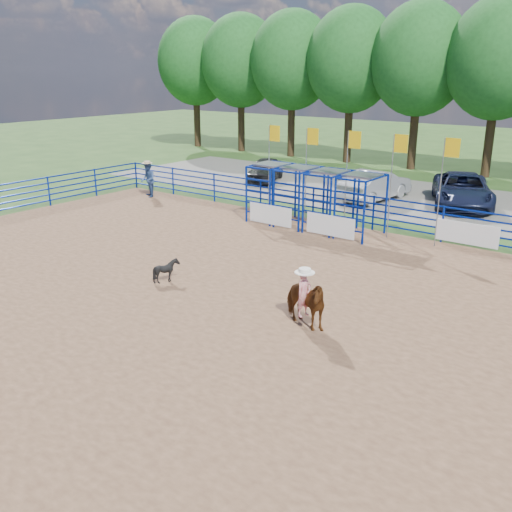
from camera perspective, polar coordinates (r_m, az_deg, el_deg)
name	(u,v)px	position (r m, az deg, el deg)	size (l,w,h in m)	color
ground	(220,302)	(17.02, -3.58, -4.64)	(120.00, 120.00, 0.00)	#3C5F26
arena_dirt	(220,302)	(17.02, -3.58, -4.60)	(30.00, 20.00, 0.02)	#855F42
gravel_strip	(433,201)	(31.31, 17.24, 5.24)	(40.00, 10.00, 0.01)	gray
horse_and_rider	(304,298)	(15.17, 4.81, -4.25)	(1.81, 1.16, 2.26)	#5C3012
calf	(166,270)	(18.60, -8.94, -1.43)	(0.64, 0.71, 0.79)	black
spectator_cowboy	(148,179)	(31.30, -10.75, 7.55)	(1.14, 1.08, 1.91)	navy
car_a	(265,170)	(35.33, 0.90, 8.62)	(1.65, 4.09, 1.39)	black
car_b	(374,185)	(30.66, 11.76, 6.96)	(1.69, 4.85, 1.60)	#94979C
car_c	(462,190)	(30.56, 19.94, 6.23)	(2.68, 5.81, 1.62)	#151B36
perimeter_fence	(220,279)	(16.74, -3.63, -2.27)	(30.10, 20.10, 1.50)	#072298
chute_assembly	(321,200)	(24.58, 6.53, 5.56)	(19.32, 2.41, 4.20)	#072298
treeline	(500,52)	(39.21, 23.23, 18.21)	(56.40, 6.40, 11.24)	#3F2B19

